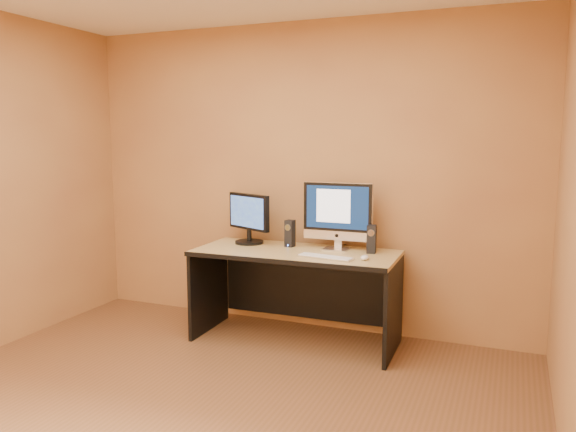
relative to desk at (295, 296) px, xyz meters
The scene contains 11 objects.
floor 1.62m from the desk, 94.35° to the right, with size 4.00×4.00×0.00m, color brown.
walls 1.83m from the desk, 94.35° to the right, with size 4.00×4.00×2.60m, color #AB7C45, non-canonical shape.
desk is the anchor object (origin of this frame).
imac 0.73m from the desk, 31.75° to the left, with size 0.57×0.21×0.55m, color silver, non-canonical shape.
second_monitor 0.77m from the desk, 162.14° to the left, with size 0.48×0.24×0.42m, color black, non-canonical shape.
speaker_left 0.52m from the desk, 125.61° to the left, with size 0.07×0.07×0.22m, color black, non-canonical shape.
speaker_right 0.77m from the desk, 14.38° to the left, with size 0.07×0.07×0.22m, color black, non-canonical shape.
keyboard 0.51m from the desk, 28.45° to the right, with size 0.43×0.12×0.02m, color silver.
mouse 0.72m from the desk, 10.27° to the right, with size 0.06×0.10×0.04m, color white.
cable_a 0.55m from the desk, 43.44° to the left, with size 0.01×0.01×0.22m, color black.
cable_b 0.55m from the desk, 50.62° to the left, with size 0.01×0.01×0.18m, color black.
Camera 1 is at (1.70, -2.51, 1.65)m, focal length 35.00 mm.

